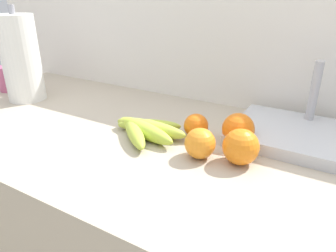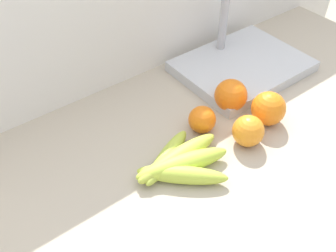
{
  "view_description": "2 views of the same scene",
  "coord_description": "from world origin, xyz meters",
  "px_view_note": "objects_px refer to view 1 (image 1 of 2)",
  "views": [
    {
      "loc": [
        0.42,
        -0.63,
        1.23
      ],
      "look_at": [
        0.05,
        0.01,
        0.9
      ],
      "focal_mm": 33.09,
      "sensor_mm": 36.0,
      "label": 1
    },
    {
      "loc": [
        -0.35,
        -0.42,
        1.5
      ],
      "look_at": [
        0.0,
        0.06,
        0.94
      ],
      "focal_mm": 40.62,
      "sensor_mm": 36.0,
      "label": 2
    }
  ],
  "objects_px": {
    "orange_back_right": "(241,147)",
    "orange_right": "(238,129)",
    "banana_bunch": "(145,129)",
    "orange_front": "(196,126)",
    "orange_center": "(200,143)",
    "sink_basin": "(303,135)",
    "mug": "(8,79)",
    "paper_towel_roll": "(21,59)"
  },
  "relations": [
    {
      "from": "orange_front",
      "to": "banana_bunch",
      "type": "bearing_deg",
      "value": -151.97
    },
    {
      "from": "sink_basin",
      "to": "mug",
      "type": "height_order",
      "value": "sink_basin"
    },
    {
      "from": "orange_front",
      "to": "orange_center",
      "type": "bearing_deg",
      "value": -59.64
    },
    {
      "from": "orange_front",
      "to": "orange_back_right",
      "type": "distance_m",
      "value": 0.16
    },
    {
      "from": "orange_right",
      "to": "mug",
      "type": "relative_size",
      "value": 0.87
    },
    {
      "from": "orange_right",
      "to": "sink_basin",
      "type": "xyz_separation_m",
      "value": [
        0.14,
        0.1,
        -0.02
      ]
    },
    {
      "from": "paper_towel_roll",
      "to": "mug",
      "type": "relative_size",
      "value": 3.39
    },
    {
      "from": "orange_back_right",
      "to": "sink_basin",
      "type": "distance_m",
      "value": 0.22
    },
    {
      "from": "orange_back_right",
      "to": "sink_basin",
      "type": "height_order",
      "value": "sink_basin"
    },
    {
      "from": "orange_back_right",
      "to": "paper_towel_roll",
      "type": "height_order",
      "value": "paper_towel_roll"
    },
    {
      "from": "mug",
      "to": "banana_bunch",
      "type": "bearing_deg",
      "value": -6.24
    },
    {
      "from": "paper_towel_roll",
      "to": "orange_back_right",
      "type": "bearing_deg",
      "value": -3.65
    },
    {
      "from": "orange_back_right",
      "to": "mug",
      "type": "relative_size",
      "value": 0.88
    },
    {
      "from": "orange_front",
      "to": "orange_center",
      "type": "height_order",
      "value": "orange_center"
    },
    {
      "from": "orange_center",
      "to": "sink_basin",
      "type": "distance_m",
      "value": 0.29
    },
    {
      "from": "banana_bunch",
      "to": "orange_right",
      "type": "xyz_separation_m",
      "value": [
        0.23,
        0.08,
        0.02
      ]
    },
    {
      "from": "paper_towel_roll",
      "to": "sink_basin",
      "type": "distance_m",
      "value": 0.94
    },
    {
      "from": "orange_right",
      "to": "sink_basin",
      "type": "height_order",
      "value": "sink_basin"
    },
    {
      "from": "banana_bunch",
      "to": "orange_right",
      "type": "distance_m",
      "value": 0.25
    },
    {
      "from": "sink_basin",
      "to": "banana_bunch",
      "type": "bearing_deg",
      "value": -153.8
    },
    {
      "from": "orange_front",
      "to": "orange_back_right",
      "type": "xyz_separation_m",
      "value": [
        0.15,
        -0.07,
        0.01
      ]
    },
    {
      "from": "orange_back_right",
      "to": "orange_center",
      "type": "distance_m",
      "value": 0.09
    },
    {
      "from": "orange_back_right",
      "to": "orange_center",
      "type": "bearing_deg",
      "value": -166.24
    },
    {
      "from": "orange_front",
      "to": "orange_right",
      "type": "height_order",
      "value": "orange_right"
    },
    {
      "from": "orange_front",
      "to": "paper_towel_roll",
      "type": "distance_m",
      "value": 0.67
    },
    {
      "from": "banana_bunch",
      "to": "sink_basin",
      "type": "xyz_separation_m",
      "value": [
        0.37,
        0.18,
        -0.0
      ]
    },
    {
      "from": "orange_center",
      "to": "sink_basin",
      "type": "height_order",
      "value": "sink_basin"
    },
    {
      "from": "orange_right",
      "to": "orange_center",
      "type": "height_order",
      "value": "orange_right"
    },
    {
      "from": "banana_bunch",
      "to": "orange_center",
      "type": "relative_size",
      "value": 2.99
    },
    {
      "from": "banana_bunch",
      "to": "orange_front",
      "type": "xyz_separation_m",
      "value": [
        0.12,
        0.06,
        0.01
      ]
    },
    {
      "from": "sink_basin",
      "to": "orange_center",
      "type": "bearing_deg",
      "value": -132.54
    },
    {
      "from": "orange_center",
      "to": "mug",
      "type": "height_order",
      "value": "mug"
    },
    {
      "from": "orange_front",
      "to": "mug",
      "type": "height_order",
      "value": "mug"
    },
    {
      "from": "banana_bunch",
      "to": "paper_towel_roll",
      "type": "height_order",
      "value": "paper_towel_roll"
    },
    {
      "from": "orange_front",
      "to": "orange_right",
      "type": "relative_size",
      "value": 0.8
    },
    {
      "from": "orange_center",
      "to": "mug",
      "type": "bearing_deg",
      "value": 173.05
    },
    {
      "from": "banana_bunch",
      "to": "orange_center",
      "type": "height_order",
      "value": "orange_center"
    },
    {
      "from": "orange_back_right",
      "to": "mug",
      "type": "height_order",
      "value": "mug"
    },
    {
      "from": "orange_back_right",
      "to": "orange_right",
      "type": "distance_m",
      "value": 0.1
    },
    {
      "from": "sink_basin",
      "to": "paper_towel_roll",
      "type": "bearing_deg",
      "value": -171.29
    },
    {
      "from": "sink_basin",
      "to": "orange_back_right",
      "type": "bearing_deg",
      "value": -118.94
    },
    {
      "from": "orange_right",
      "to": "sink_basin",
      "type": "relative_size",
      "value": 0.24
    }
  ]
}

